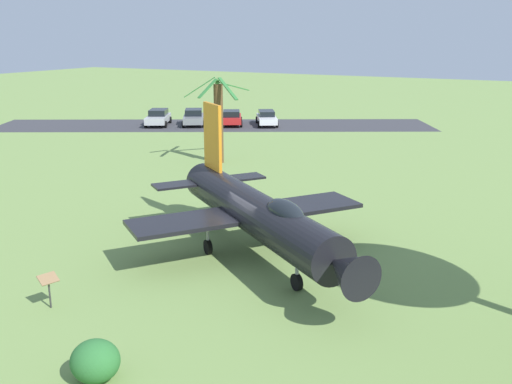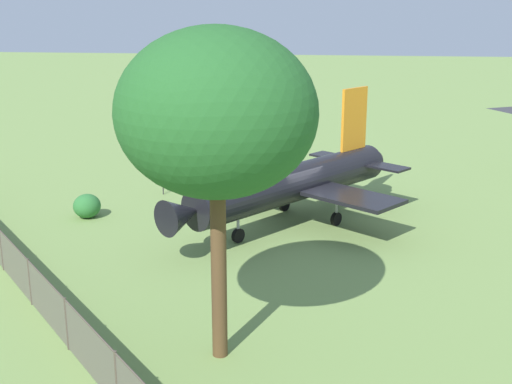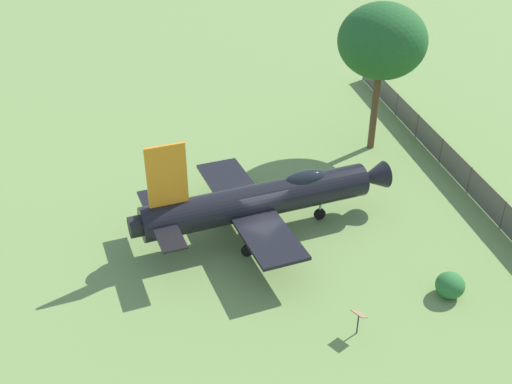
{
  "view_description": "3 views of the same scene",
  "coord_description": "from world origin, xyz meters",
  "px_view_note": "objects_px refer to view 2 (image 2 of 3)",
  "views": [
    {
      "loc": [
        19.08,
        9.97,
        8.58
      ],
      "look_at": [
        -0.76,
        -0.32,
        2.46
      ],
      "focal_mm": 40.71,
      "sensor_mm": 36.0,
      "label": 1
    },
    {
      "loc": [
        -1.95,
        28.01,
        9.43
      ],
      "look_at": [
        1.49,
        1.29,
        1.77
      ],
      "focal_mm": 46.71,
      "sensor_mm": 36.0,
      "label": 2
    },
    {
      "loc": [
        12.59,
        -20.68,
        17.08
      ],
      "look_at": [
        0.24,
        -0.59,
        2.75
      ],
      "focal_mm": 41.9,
      "sensor_mm": 36.0,
      "label": 3
    }
  ],
  "objects_px": {
    "shade_tree": "(216,114)",
    "info_plaque": "(163,178)",
    "shrub_near_fence": "(87,206)",
    "display_jet": "(288,183)"
  },
  "relations": [
    {
      "from": "shade_tree",
      "to": "info_plaque",
      "type": "xyz_separation_m",
      "value": [
        5.78,
        -15.52,
        -5.88
      ]
    },
    {
      "from": "info_plaque",
      "to": "shade_tree",
      "type": "bearing_deg",
      "value": 110.41
    },
    {
      "from": "shade_tree",
      "to": "shrub_near_fence",
      "type": "relative_size",
      "value": 6.95
    },
    {
      "from": "shrub_near_fence",
      "to": "info_plaque",
      "type": "bearing_deg",
      "value": -120.39
    },
    {
      "from": "shade_tree",
      "to": "shrub_near_fence",
      "type": "distance_m",
      "value": 15.33
    },
    {
      "from": "shade_tree",
      "to": "info_plaque",
      "type": "height_order",
      "value": "shade_tree"
    },
    {
      "from": "info_plaque",
      "to": "display_jet",
      "type": "bearing_deg",
      "value": 148.6
    },
    {
      "from": "shrub_near_fence",
      "to": "display_jet",
      "type": "bearing_deg",
      "value": -179.69
    },
    {
      "from": "shrub_near_fence",
      "to": "info_plaque",
      "type": "height_order",
      "value": "info_plaque"
    },
    {
      "from": "shrub_near_fence",
      "to": "shade_tree",
      "type": "bearing_deg",
      "value": 125.84
    }
  ]
}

